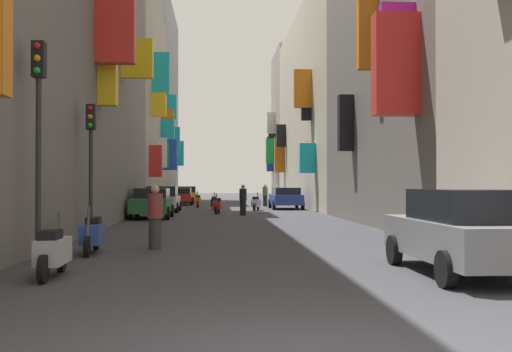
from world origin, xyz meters
The scene contains 25 objects.
ground_plane centered at (0.00, 30.00, 0.00)m, with size 140.00×140.00×0.00m, color #38383D.
building_left_mid_a centered at (-7.98, 33.22, 10.07)m, with size 7.10×6.62×20.16m.
building_left_mid_b centered at (-7.97, 40.16, 7.05)m, with size 7.32×7.29×14.15m.
building_left_mid_c centered at (-7.99, 51.90, 9.08)m, with size 6.96×16.18×18.16m.
building_right_mid_a centered at (7.99, 18.60, 6.76)m, with size 7.32×16.32×13.53m.
building_right_mid_b centered at (7.99, 30.41, 10.91)m, with size 7.11×7.25×21.84m.
building_right_mid_c centered at (8.00, 42.60, 7.10)m, with size 6.85×17.11×14.20m.
building_right_far centered at (7.98, 55.57, 7.44)m, with size 7.14×8.85×14.91m.
parked_car_blue centered at (3.63, 34.11, 0.74)m, with size 2.01×4.37×1.39m.
parked_car_yellow centered at (-3.52, 48.75, 0.75)m, with size 1.96×4.45×1.41m.
parked_car_grey centered at (3.63, 5.15, 0.81)m, with size 2.01×4.26×1.55m.
parked_car_white centered at (-4.06, 30.42, 0.78)m, with size 2.03×4.24×1.50m.
parked_car_green centered at (-3.98, 23.79, 0.76)m, with size 1.89×4.14×1.43m.
parked_car_red centered at (-3.65, 42.10, 0.71)m, with size 1.89×3.93×1.32m.
scooter_red centered at (-0.85, 28.13, 0.46)m, with size 0.56×1.96×1.13m.
scooter_white centered at (1.54, 31.91, 0.46)m, with size 0.69×1.81×1.13m.
scooter_orange centered at (-2.19, 36.75, 0.46)m, with size 0.44×1.78×1.13m.
scooter_black centered at (-1.04, 32.27, 0.46)m, with size 0.47×1.90×1.13m.
scooter_blue centered at (-3.84, 9.02, 0.46)m, with size 0.51×1.98×1.13m.
scooter_silver centered at (-3.78, 5.31, 0.46)m, with size 0.46×1.83×1.13m.
pedestrian_crossing centered at (2.65, 38.84, 0.81)m, with size 0.43×0.43×1.63m.
pedestrian_near_left centered at (0.48, 26.13, 0.80)m, with size 0.46×0.46×1.61m.
pedestrian_near_right centered at (-2.45, 9.86, 0.80)m, with size 0.46×0.46×1.61m.
traffic_light_near_corner centered at (-4.58, 7.24, 3.11)m, with size 0.26×0.34×4.60m.
traffic_light_far_corner centered at (-4.58, 12.52, 2.73)m, with size 0.26×0.34×3.98m.
Camera 1 is at (-0.91, -5.65, 1.65)m, focal length 42.94 mm.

